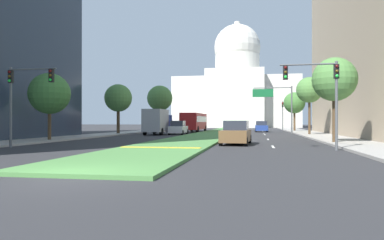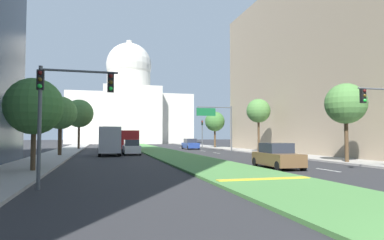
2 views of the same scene
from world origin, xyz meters
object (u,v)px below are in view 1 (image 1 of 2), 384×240
(street_tree_left_far, at_px, (160,98))
(street_tree_right_far, at_px, (294,103))
(capitol_building, at_px, (237,92))
(sedan_midblock, at_px, (178,128))
(overhead_guide_sign, at_px, (277,100))
(sedan_distant, at_px, (261,127))
(street_tree_right_mid, at_px, (309,90))
(street_tree_right_near, at_px, (334,80))
(box_truck_delivery, at_px, (157,121))
(city_bus, at_px, (194,121))
(traffic_light_far_right, at_px, (283,112))
(street_tree_left_mid, at_px, (118,98))
(traffic_light_near_left, at_px, (22,89))
(traffic_light_near_right, at_px, (321,85))
(sedan_lead_stopped, at_px, (236,133))
(street_tree_left_near, at_px, (50,94))

(street_tree_left_far, bearing_deg, street_tree_right_far, 0.63)
(capitol_building, bearing_deg, sedan_midblock, -93.90)
(overhead_guide_sign, bearing_deg, street_tree_right_far, 73.49)
(sedan_midblock, relative_size, sedan_distant, 0.92)
(street_tree_right_mid, relative_size, street_tree_left_far, 0.87)
(street_tree_right_far, distance_m, sedan_midblock, 23.88)
(street_tree_right_near, relative_size, box_truck_delivery, 1.01)
(street_tree_left_far, relative_size, city_bus, 0.74)
(capitol_building, height_order, traffic_light_far_right, capitol_building)
(street_tree_left_mid, bearing_deg, street_tree_left_far, 87.56)
(capitol_building, height_order, street_tree_left_far, capitol_building)
(traffic_light_near_left, distance_m, sedan_distant, 41.21)
(traffic_light_near_right, xyz_separation_m, overhead_guide_sign, (-0.92, 28.47, 0.84))
(sedan_midblock, xyz_separation_m, city_bus, (0.23, 10.83, 0.95))
(traffic_light_far_right, xyz_separation_m, street_tree_right_mid, (1.71, -19.54, 2.12))
(street_tree_left_mid, distance_m, street_tree_right_mid, 23.97)
(box_truck_delivery, bearing_deg, street_tree_left_mid, -179.21)
(traffic_light_far_right, relative_size, city_bus, 0.47)
(capitol_building, distance_m, street_tree_right_mid, 65.29)
(traffic_light_far_right, xyz_separation_m, street_tree_right_near, (1.17, -36.15, 1.49))
(overhead_guide_sign, relative_size, street_tree_right_far, 0.99)
(street_tree_right_far, distance_m, box_truck_delivery, 26.17)
(street_tree_right_mid, bearing_deg, box_truck_delivery, -178.59)
(street_tree_left_far, height_order, sedan_midblock, street_tree_left_far)
(traffic_light_far_right, bearing_deg, street_tree_left_mid, -137.93)
(box_truck_delivery, distance_m, city_bus, 12.07)
(capitol_building, xyz_separation_m, street_tree_left_far, (-11.34, -46.75, -4.75))
(overhead_guide_sign, height_order, sedan_lead_stopped, overhead_guide_sign)
(street_tree_left_mid, bearing_deg, street_tree_right_near, -34.48)
(traffic_light_near_right, height_order, box_truck_delivery, traffic_light_near_right)
(street_tree_left_far, distance_m, sedan_midblock, 18.87)
(traffic_light_near_left, relative_size, city_bus, 0.47)
(traffic_light_far_right, distance_m, street_tree_right_near, 36.20)
(street_tree_right_far, relative_size, sedan_midblock, 1.59)
(traffic_light_near_right, bearing_deg, sedan_midblock, 120.25)
(street_tree_right_near, relative_size, city_bus, 0.59)
(street_tree_left_near, bearing_deg, sedan_lead_stopped, -4.61)
(capitol_building, xyz_separation_m, street_tree_right_far, (11.92, -46.49, -5.78))
(traffic_light_near_left, height_order, street_tree_left_near, street_tree_left_near)
(capitol_building, relative_size, street_tree_right_near, 5.41)
(street_tree_right_near, relative_size, sedan_midblock, 1.56)
(street_tree_left_near, relative_size, sedan_lead_stopped, 1.24)
(street_tree_right_far, distance_m, city_bus, 17.44)
(street_tree_right_mid, height_order, sedan_lead_stopped, street_tree_right_mid)
(city_bus, bearing_deg, traffic_light_far_right, 30.09)
(traffic_light_near_right, relative_size, street_tree_left_far, 0.64)
(capitol_building, height_order, overhead_guide_sign, capitol_building)
(overhead_guide_sign, bearing_deg, sedan_midblock, -158.12)
(sedan_midblock, bearing_deg, overhead_guide_sign, 21.88)
(overhead_guide_sign, relative_size, city_bus, 0.59)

